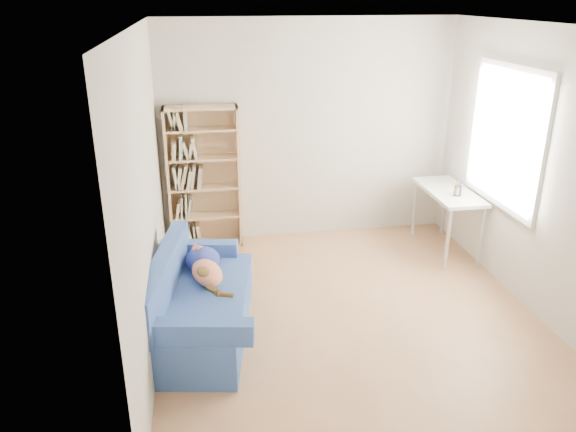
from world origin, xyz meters
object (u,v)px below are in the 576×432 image
object	(u,v)px
sofa	(198,302)
desk	(448,197)
pen_cup	(458,190)
bookshelf	(204,183)

from	to	relation	value
sofa	desk	size ratio (longest dim) A/B	1.63
pen_cup	desk	bearing A→B (deg)	93.80
bookshelf	pen_cup	xyz separation A→B (m)	(2.75, -0.82, 0.04)
pen_cup	bookshelf	bearing A→B (deg)	163.34
sofa	desk	world-z (taller)	sofa
bookshelf	pen_cup	bearing A→B (deg)	-16.66
sofa	desk	bearing A→B (deg)	34.16
bookshelf	desk	bearing A→B (deg)	-13.19
bookshelf	desk	size ratio (longest dim) A/B	1.58
sofa	desk	distance (m)	3.17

